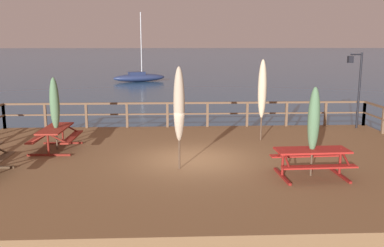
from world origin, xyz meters
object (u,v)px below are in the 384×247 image
picnic_table_mid_right (312,157)px  sailboat_distant (139,77)px  lamp_post_hooked (356,79)px  patio_umbrella_short_front (179,105)px  patio_umbrella_tall_front (314,120)px  patio_umbrella_tall_back_left (262,89)px  picnic_table_back_right (56,134)px  patio_umbrella_tall_mid_right (55,104)px

picnic_table_mid_right → sailboat_distant: size_ratio=0.26×
lamp_post_hooked → sailboat_distant: bearing=110.4°
patio_umbrella_short_front → sailboat_distant: 36.79m
picnic_table_mid_right → patio_umbrella_tall_front: patio_umbrella_tall_front is taller
patio_umbrella_tall_back_left → lamp_post_hooked: lamp_post_hooked is taller
picnic_table_mid_right → picnic_table_back_right: bearing=157.1°
sailboat_distant → patio_umbrella_short_front: bearing=-83.7°
patio_umbrella_short_front → lamp_post_hooked: size_ratio=0.93×
lamp_post_hooked → sailboat_distant: size_ratio=0.41×
patio_umbrella_short_front → picnic_table_back_right: bearing=149.9°
patio_umbrella_tall_mid_right → sailboat_distant: 34.11m
patio_umbrella_tall_front → patio_umbrella_tall_mid_right: size_ratio=1.00×
picnic_table_back_right → patio_umbrella_tall_front: (7.80, -3.24, 1.00)m
picnic_table_mid_right → lamp_post_hooked: (3.89, 6.37, 1.55)m
lamp_post_hooked → patio_umbrella_tall_back_left: bearing=-155.5°
picnic_table_mid_right → patio_umbrella_short_front: patio_umbrella_short_front is taller
picnic_table_back_right → patio_umbrella_short_front: (4.18, -2.43, 1.32)m
patio_umbrella_short_front → patio_umbrella_tall_front: bearing=-12.6°
patio_umbrella_tall_mid_right → sailboat_distant: sailboat_distant is taller
patio_umbrella_tall_mid_right → patio_umbrella_tall_back_left: size_ratio=0.82×
picnic_table_mid_right → patio_umbrella_tall_mid_right: size_ratio=0.82×
patio_umbrella_tall_mid_right → patio_umbrella_tall_back_left: bearing=8.4°
patio_umbrella_tall_back_left → sailboat_distant: sailboat_distant is taller
picnic_table_back_right → patio_umbrella_tall_back_left: 7.50m
picnic_table_mid_right → picnic_table_back_right: size_ratio=0.99×
patio_umbrella_tall_mid_right → patio_umbrella_tall_back_left: patio_umbrella_tall_back_left is taller
patio_umbrella_short_front → sailboat_distant: bearing=96.3°
patio_umbrella_tall_front → patio_umbrella_short_front: patio_umbrella_short_front is taller
patio_umbrella_short_front → sailboat_distant: (-4.01, 36.50, -2.21)m
patio_umbrella_tall_back_left → lamp_post_hooked: (4.38, 1.99, 0.20)m
picnic_table_mid_right → patio_umbrella_tall_back_left: 4.61m
picnic_table_back_right → patio_umbrella_tall_back_left: (7.30, 1.09, 1.35)m
patio_umbrella_short_front → lamp_post_hooked: (7.49, 5.51, 0.23)m
picnic_table_mid_right → patio_umbrella_tall_front: bearing=76.8°
picnic_table_back_right → patio_umbrella_tall_mid_right: 1.01m
patio_umbrella_tall_front → patio_umbrella_short_front: size_ratio=0.83×
patio_umbrella_tall_front → patio_umbrella_short_front: 3.71m
patio_umbrella_tall_mid_right → sailboat_distant: (0.15, 34.06, -1.90)m
picnic_table_mid_right → lamp_post_hooked: lamp_post_hooked is taller
patio_umbrella_short_front → lamp_post_hooked: bearing=36.3°
patio_umbrella_short_front → lamp_post_hooked: 9.31m
patio_umbrella_tall_back_left → sailboat_distant: bearing=102.2°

